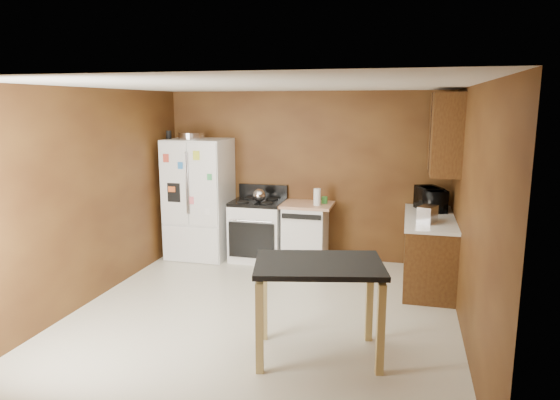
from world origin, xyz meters
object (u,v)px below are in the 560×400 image
at_px(green_canister, 324,200).
at_px(toaster, 427,214).
at_px(paper_towel, 317,197).
at_px(dishwasher, 305,233).
at_px(refrigerator, 199,199).
at_px(gas_range, 258,229).
at_px(roasting_pan, 192,136).
at_px(pen_cup, 169,135).
at_px(kettle, 259,195).
at_px(microwave, 430,200).
at_px(island, 319,278).

bearing_deg(green_canister, toaster, -32.69).
distance_m(paper_towel, dishwasher, 0.59).
height_order(paper_towel, dishwasher, paper_towel).
relative_size(green_canister, toaster, 0.36).
height_order(green_canister, dishwasher, green_canister).
relative_size(toaster, refrigerator, 0.15).
distance_m(toaster, gas_range, 2.58).
distance_m(roasting_pan, dishwasher, 2.21).
bearing_deg(paper_towel, pen_cup, -178.89).
height_order(kettle, toaster, toaster).
bearing_deg(microwave, kettle, 68.37).
bearing_deg(roasting_pan, paper_towel, 0.98).
relative_size(roasting_pan, refrigerator, 0.21).
height_order(microwave, dishwasher, microwave).
distance_m(gas_range, dishwasher, 0.72).
xyz_separation_m(microwave, island, (-1.06, -2.62, -0.28)).
relative_size(roasting_pan, gas_range, 0.35).
bearing_deg(toaster, kettle, -175.88).
relative_size(pen_cup, paper_towel, 0.50).
relative_size(gas_range, dishwasher, 1.24).
bearing_deg(pen_cup, refrigerator, 6.49).
distance_m(pen_cup, paper_towel, 2.41).
xyz_separation_m(paper_towel, refrigerator, (-1.81, 0.01, -0.11)).
distance_m(pen_cup, microwave, 3.88).
height_order(green_canister, gas_range, gas_range).
xyz_separation_m(pen_cup, toaster, (3.74, -0.69, -0.86)).
height_order(kettle, paper_towel, paper_towel).
bearing_deg(dishwasher, kettle, -172.37).
distance_m(gas_range, island, 3.04).
bearing_deg(island, microwave, 67.93).
bearing_deg(dishwasher, paper_towel, -26.39).
relative_size(dishwasher, island, 0.69).
xyz_separation_m(kettle, dishwasher, (0.68, 0.09, -0.54)).
xyz_separation_m(pen_cup, kettle, (1.39, 0.04, -0.86)).
height_order(pen_cup, dishwasher, pen_cup).
xyz_separation_m(refrigerator, island, (2.30, -2.63, -0.14)).
bearing_deg(microwave, pen_cup, 69.07).
height_order(refrigerator, dishwasher, refrigerator).
distance_m(roasting_pan, kettle, 1.33).
xyz_separation_m(roasting_pan, pen_cup, (-0.36, -0.01, 0.01)).
relative_size(pen_cup, island, 0.09).
height_order(roasting_pan, gas_range, roasting_pan).
height_order(roasting_pan, dishwasher, roasting_pan).
relative_size(pen_cup, refrigerator, 0.07).
bearing_deg(roasting_pan, kettle, 1.82).
distance_m(green_canister, gas_range, 1.10).
distance_m(kettle, refrigerator, 0.96).
bearing_deg(microwave, paper_towel, 68.33).
relative_size(roasting_pan, green_canister, 3.84).
relative_size(roasting_pan, microwave, 0.74).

